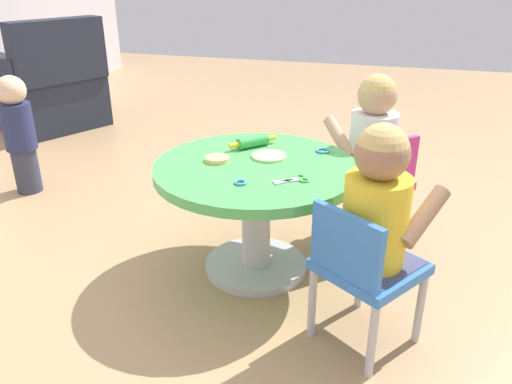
{
  "coord_description": "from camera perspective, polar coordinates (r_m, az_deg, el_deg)",
  "views": [
    {
      "loc": [
        -1.81,
        -0.52,
        1.22
      ],
      "look_at": [
        0.0,
        0.0,
        0.36
      ],
      "focal_mm": 35.64,
      "sensor_mm": 36.0,
      "label": 1
    }
  ],
  "objects": [
    {
      "name": "craft_scissors",
      "position": [
        1.88,
        4.47,
        1.39
      ],
      "size": [
        0.12,
        0.14,
        0.01
      ],
      "color": "silver",
      "rests_on": "craft_table"
    },
    {
      "name": "cookie_cutter_0",
      "position": [
        2.18,
        7.5,
        4.62
      ],
      "size": [
        0.06,
        0.06,
        0.01
      ],
      "primitive_type": "torus",
      "color": "#3F99D8",
      "rests_on": "craft_table"
    },
    {
      "name": "playdough_blob_1",
      "position": [
        2.1,
        1.47,
        4.05
      ],
      "size": [
        0.15,
        0.15,
        0.01
      ],
      "primitive_type": "cylinder",
      "color": "#B2E58C",
      "rests_on": "craft_table"
    },
    {
      "name": "armchair_dark",
      "position": [
        4.41,
        -22.15,
        10.69
      ],
      "size": [
        0.95,
        0.96,
        0.85
      ],
      "color": "#232838",
      "rests_on": "ground"
    },
    {
      "name": "ground_plane",
      "position": [
        2.25,
        -0.0,
        -8.5
      ],
      "size": [
        10.0,
        10.0,
        0.0
      ],
      "primitive_type": "plane",
      "color": "tan"
    },
    {
      "name": "cookie_cutter_1",
      "position": [
        1.84,
        -1.82,
        1.08
      ],
      "size": [
        0.05,
        0.05,
        0.01
      ],
      "primitive_type": "torus",
      "color": "#3F99D8",
      "rests_on": "craft_table"
    },
    {
      "name": "rolling_pin",
      "position": [
        2.21,
        -0.38,
        5.68
      ],
      "size": [
        0.18,
        0.17,
        0.05
      ],
      "color": "green",
      "rests_on": "craft_table"
    },
    {
      "name": "playdough_blob_0",
      "position": [
        2.06,
        -4.38,
        3.72
      ],
      "size": [
        0.1,
        0.1,
        0.02
      ],
      "primitive_type": "cylinder",
      "color": "#F2CC72",
      "rests_on": "craft_table"
    },
    {
      "name": "child_chair_left",
      "position": [
        1.72,
        11.96,
        -8.34
      ],
      "size": [
        0.42,
        0.42,
        0.54
      ],
      "color": "#B7B7BC",
      "rests_on": "ground"
    },
    {
      "name": "seated_child_right",
      "position": [
        2.33,
        12.98,
        6.59
      ],
      "size": [
        0.44,
        0.43,
        0.51
      ],
      "color": "#3F4772",
      "rests_on": "ground"
    },
    {
      "name": "child_chair_right",
      "position": [
        2.38,
        13.08,
        1.13
      ],
      "size": [
        0.42,
        0.42,
        0.54
      ],
      "color": "#B7B7BC",
      "rests_on": "ground"
    },
    {
      "name": "craft_table",
      "position": [
        2.08,
        -0.0,
        -0.13
      ],
      "size": [
        0.82,
        0.82,
        0.49
      ],
      "color": "silver",
      "rests_on": "ground"
    },
    {
      "name": "toddler_standing",
      "position": [
        3.14,
        -25.06,
        6.16
      ],
      "size": [
        0.17,
        0.17,
        0.67
      ],
      "color": "#33384C",
      "rests_on": "ground"
    },
    {
      "name": "seated_child_left",
      "position": [
        1.64,
        13.51,
        -1.14
      ],
      "size": [
        0.44,
        0.42,
        0.51
      ],
      "color": "#3F4772",
      "rests_on": "ground"
    }
  ]
}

